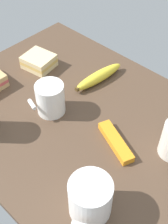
% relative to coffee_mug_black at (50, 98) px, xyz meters
% --- Properties ---
extents(tabletop, '(0.90, 0.64, 0.02)m').
position_rel_coffee_mug_black_xyz_m(tabletop, '(0.09, 0.04, -0.06)').
color(tabletop, '#4C3828').
rests_on(tabletop, ground).
extents(coffee_mug_black, '(0.08, 0.11, 0.10)m').
position_rel_coffee_mug_black_xyz_m(coffee_mug_black, '(0.00, 0.00, 0.00)').
color(coffee_mug_black, white).
rests_on(coffee_mug_black, tabletop).
extents(coffee_mug_milky, '(0.10, 0.12, 0.10)m').
position_rel_coffee_mug_black_xyz_m(coffee_mug_milky, '(0.29, -0.15, 0.00)').
color(coffee_mug_milky, white).
rests_on(coffee_mug_milky, tabletop).
extents(sandwich_side, '(0.11, 0.10, 0.04)m').
position_rel_coffee_mug_black_xyz_m(sandwich_side, '(-0.19, 0.11, -0.03)').
color(sandwich_side, beige).
rests_on(sandwich_side, tabletop).
extents(banana, '(0.06, 0.19, 0.04)m').
position_rel_coffee_mug_black_xyz_m(banana, '(0.01, 0.20, -0.03)').
color(banana, yellow).
rests_on(banana, tabletop).
extents(snack_bar, '(0.14, 0.08, 0.02)m').
position_rel_coffee_mug_black_xyz_m(snack_bar, '(0.22, 0.03, -0.04)').
color(snack_bar, orange).
rests_on(snack_bar, tabletop).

